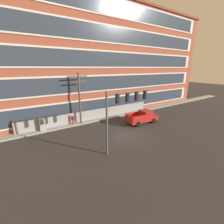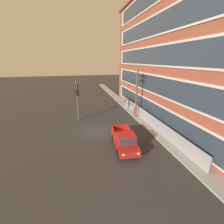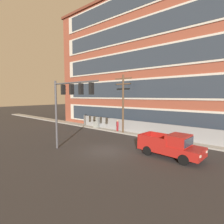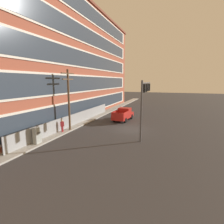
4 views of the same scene
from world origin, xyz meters
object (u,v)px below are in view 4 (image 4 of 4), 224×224
Objects in this scene: electrical_cabinet at (37,136)px; pedestrian_near_cabinet at (62,125)px; traffic_signal_mast at (145,95)px; utility_pole_near_corner at (69,97)px; pickup_truck_red at (123,114)px.

electrical_cabinet reaches higher than pedestrian_near_cabinet.
traffic_signal_mast is 3.82× the size of pedestrian_near_cabinet.
utility_pole_near_corner is 3.61m from pedestrian_near_cabinet.
traffic_signal_mast is at bearing -148.44° from pickup_truck_red.
utility_pole_near_corner is 4.36× the size of electrical_cabinet.
pickup_truck_red is at bearing -27.76° from pedestrian_near_cabinet.
utility_pole_near_corner is at bearing 95.49° from traffic_signal_mast.
traffic_signal_mast is 12.20m from electrical_cabinet.
electrical_cabinet is 4.24m from pedestrian_near_cabinet.
utility_pole_near_corner is (-8.43, 4.75, 3.43)m from pickup_truck_red.
traffic_signal_mast is 9.42m from utility_pole_near_corner.
pickup_truck_red is 0.68× the size of utility_pole_near_corner.
utility_pole_near_corner is at bearing -3.13° from electrical_cabinet.
pickup_truck_red is at bearing -29.39° from utility_pole_near_corner.
pedestrian_near_cabinet is (-2.09, 9.68, -3.84)m from traffic_signal_mast.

